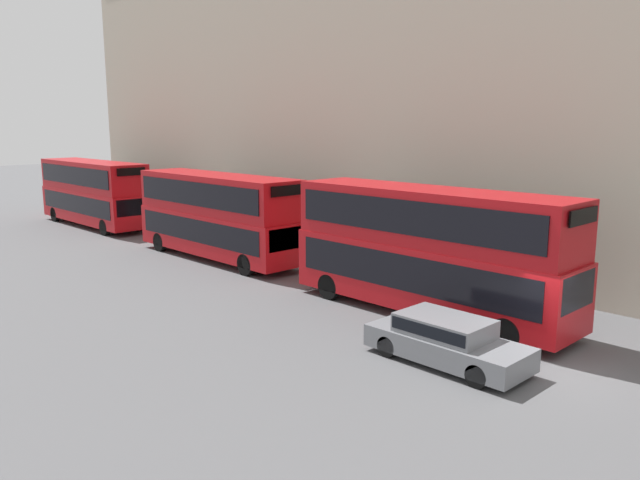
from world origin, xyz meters
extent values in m
plane|color=#515154|center=(0.00, 0.00, 0.00)|extent=(200.00, 200.00, 0.00)
cube|color=#A80F14|center=(1.60, 5.58, 1.46)|extent=(2.55, 10.84, 2.23)
cube|color=#A80F14|center=(1.60, 5.58, 3.55)|extent=(2.50, 10.62, 1.95)
cube|color=black|center=(1.60, 5.58, 1.73)|extent=(2.59, 9.97, 1.25)
cube|color=black|center=(1.60, 5.58, 3.65)|extent=(2.59, 9.97, 1.17)
cube|color=black|center=(1.60, 0.19, 1.91)|extent=(2.17, 0.06, 1.11)
cube|color=black|center=(1.60, 0.19, 4.14)|extent=(1.78, 0.06, 0.47)
cylinder|color=black|center=(0.48, 1.76, 0.50)|extent=(0.30, 1.00, 1.00)
cylinder|color=black|center=(2.73, 1.76, 0.50)|extent=(0.30, 1.00, 1.00)
cylinder|color=black|center=(0.48, 9.40, 0.50)|extent=(0.30, 1.00, 1.00)
cylinder|color=black|center=(2.73, 9.40, 0.50)|extent=(0.30, 1.00, 1.00)
cube|color=#A80F14|center=(1.60, 18.49, 1.35)|extent=(2.55, 10.75, 2.00)
cube|color=#A80F14|center=(1.60, 18.49, 3.31)|extent=(2.50, 10.53, 1.91)
cube|color=black|center=(1.60, 18.49, 1.59)|extent=(2.59, 9.89, 1.12)
cube|color=black|center=(1.60, 18.49, 3.40)|extent=(2.59, 9.89, 1.15)
cube|color=black|center=(1.60, 13.14, 1.75)|extent=(2.17, 0.06, 1.00)
cube|color=black|center=(1.60, 13.14, 3.88)|extent=(1.78, 0.06, 0.46)
cylinder|color=black|center=(0.48, 14.71, 0.50)|extent=(0.30, 1.00, 1.00)
cylinder|color=black|center=(2.73, 14.71, 0.50)|extent=(0.30, 1.00, 1.00)
cylinder|color=black|center=(0.48, 22.26, 0.50)|extent=(0.30, 1.00, 1.00)
cylinder|color=black|center=(2.73, 22.26, 0.50)|extent=(0.30, 1.00, 1.00)
cube|color=#A80F14|center=(1.60, 32.67, 1.37)|extent=(2.55, 10.90, 2.04)
cube|color=#A80F14|center=(1.60, 32.67, 3.34)|extent=(2.50, 10.68, 1.91)
cube|color=black|center=(1.60, 32.67, 1.61)|extent=(2.59, 10.03, 1.14)
cube|color=black|center=(1.60, 32.67, 3.44)|extent=(2.59, 10.03, 1.15)
cube|color=black|center=(1.60, 27.25, 1.78)|extent=(2.17, 0.06, 1.02)
cube|color=black|center=(1.60, 27.25, 3.92)|extent=(1.78, 0.06, 0.46)
cylinder|color=black|center=(0.48, 28.82, 0.50)|extent=(0.30, 1.00, 1.00)
cylinder|color=black|center=(2.73, 28.82, 0.50)|extent=(0.30, 1.00, 1.00)
cylinder|color=black|center=(0.48, 36.52, 0.50)|extent=(0.30, 1.00, 1.00)
cylinder|color=black|center=(2.73, 36.52, 0.50)|extent=(0.30, 1.00, 1.00)
cube|color=slate|center=(-1.80, 2.36, 0.51)|extent=(1.86, 4.72, 0.65)
cube|color=slate|center=(-1.80, 2.48, 1.10)|extent=(1.63, 2.59, 0.54)
cube|color=black|center=(-1.80, 2.48, 1.13)|extent=(1.67, 2.46, 0.35)
cylinder|color=black|center=(-2.62, 0.85, 0.32)|extent=(0.22, 0.64, 0.64)
cylinder|color=black|center=(-0.98, 0.85, 0.32)|extent=(0.22, 0.64, 0.64)
cylinder|color=black|center=(-2.62, 3.87, 0.32)|extent=(0.22, 0.64, 0.64)
cylinder|color=black|center=(-0.98, 3.87, 0.32)|extent=(0.22, 0.64, 0.64)
cylinder|color=brown|center=(4.26, 19.54, 0.70)|extent=(0.36, 0.36, 1.40)
sphere|color=tan|center=(4.26, 19.54, 1.51)|extent=(0.22, 0.22, 0.22)
camera|label=1|loc=(-16.14, -7.26, 6.79)|focal=35.00mm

